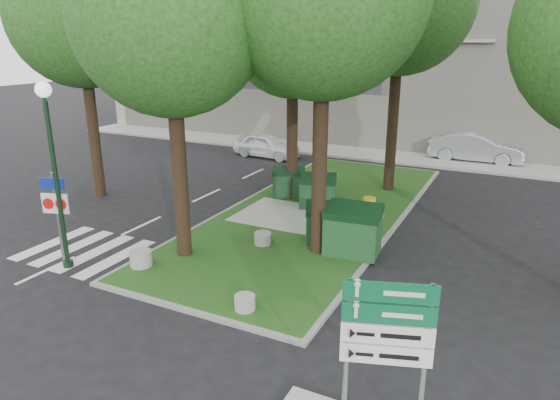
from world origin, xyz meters
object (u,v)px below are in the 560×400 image
Objects in this scene: bollard_right at (245,302)px; directional_sign at (387,338)px; car_white at (267,145)px; car_silver at (476,147)px; tree_street_left at (81,1)px; bollard_mid at (263,238)px; traffic_sign_pole at (56,205)px; dumpster_a at (289,182)px; litter_bin at (369,208)px; street_lamp at (53,155)px; bollard_left at (141,258)px; tree_median_mid at (296,19)px; dumpster_c at (327,224)px; dumpster_d at (353,231)px; dumpster_b at (318,192)px.

directional_sign is at bearing -31.97° from bollard_right.
car_white is 0.80× the size of car_silver.
tree_street_left is 20.67× the size of bollard_mid.
traffic_sign_pole is at bearing -171.24° from car_white.
bollard_right is 16.73m from car_white.
tree_street_left is 10.48m from dumpster_a.
tree_street_left reaches higher than litter_bin.
street_lamp reaches higher than bollard_right.
bollard_left is 8.69m from directional_sign.
tree_median_mid is 16.02× the size of bollard_left.
dumpster_d reaches higher than dumpster_c.
street_lamp reaches higher than dumpster_b.
dumpster_d is at bearing 171.49° from car_silver.
bollard_left is at bearing 168.82° from bollard_right.
tree_street_left is 2.09× the size of street_lamp.
bollard_mid is at bearing -96.55° from dumpster_a.
bollard_left is at bearing -37.21° from tree_street_left.
dumpster_d is at bearing 93.74° from directional_sign.
street_lamp is at bearing -110.43° from tree_median_mid.
bollard_left is at bearing -128.60° from bollard_mid.
dumpster_d is (11.41, -1.27, -6.80)m from tree_street_left.
tree_median_mid is 12.70× the size of litter_bin.
bollard_left is at bearing -157.12° from dumpster_c.
dumpster_d is (4.20, -4.35, 0.14)m from dumpster_a.
dumpster_d is 3.26× the size of bollard_mid.
tree_median_mid reaches higher than dumpster_a.
street_lamp is (-2.92, -8.70, 2.60)m from dumpster_a.
directional_sign is 21.55m from car_silver.
dumpster_b reaches higher than car_white.
bollard_right is at bearing -111.42° from dumpster_d.
tree_street_left is 11.43m from dumpster_b.
car_white is at bearing 117.48° from bollard_mid.
bollard_right is 6.62m from street_lamp.
traffic_sign_pole is (-6.39, 0.21, 1.44)m from bollard_right.
bollard_mid is (-2.75, -0.58, -0.54)m from dumpster_d.
dumpster_d is at bearing 74.13° from bollard_right.
dumpster_b is 9.21m from traffic_sign_pole.
dumpster_d is 0.45× the size of car_white.
street_lamp is at bearing -46.19° from traffic_sign_pole.
tree_median_mid reaches higher than bollard_right.
tree_street_left is at bearing 134.18° from car_silver.
dumpster_a is at bearing 136.17° from dumpster_b.
bollard_left is at bearing -124.57° from litter_bin.
street_lamp reaches higher than directional_sign.
traffic_sign_pole is (-3.70, -8.35, -5.24)m from tree_median_mid.
bollard_left is at bearing -119.48° from dumpster_a.
dumpster_b is at bearing -27.71° from tree_median_mid.
dumpster_c is at bearing 31.54° from bollard_mid.
tree_street_left is at bearing -158.20° from tree_median_mid.
car_silver reaches higher than bollard_mid.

